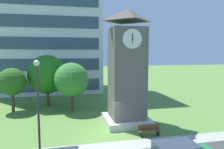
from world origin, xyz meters
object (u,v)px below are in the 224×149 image
park_bench (149,130)px  tree_by_building (12,82)px  street_lamp (38,100)px  tree_streetside (72,80)px  tree_near_tower (47,74)px  clock_tower (127,73)px

park_bench → tree_by_building: 16.00m
street_lamp → tree_streetside: size_ratio=1.13×
tree_by_building → tree_near_tower: (3.64, 1.95, 0.56)m
park_bench → tree_streetside: tree_streetside is taller
tree_streetside → tree_near_tower: tree_near_tower is taller
clock_tower → tree_near_tower: size_ratio=1.67×
park_bench → street_lamp: bearing=-164.9°
clock_tower → park_bench: size_ratio=5.87×
park_bench → tree_near_tower: tree_near_tower is taller
park_bench → street_lamp: (-8.19, -2.22, 3.40)m
clock_tower → park_bench: clock_tower is taller
park_bench → clock_tower: bearing=106.0°
clock_tower → park_bench: (0.95, -3.32, -4.31)m
park_bench → tree_near_tower: (-8.75, 11.64, 3.51)m
clock_tower → tree_streetside: clock_tower is taller
street_lamp → tree_near_tower: tree_near_tower is taller
tree_by_building → tree_streetside: bearing=-9.7°
park_bench → tree_by_building: bearing=142.0°
clock_tower → tree_near_tower: (-7.80, 8.32, -0.79)m
tree_near_tower → clock_tower: bearing=-46.9°
park_bench → street_lamp: size_ratio=0.29×
park_bench → tree_by_building: size_ratio=0.36×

